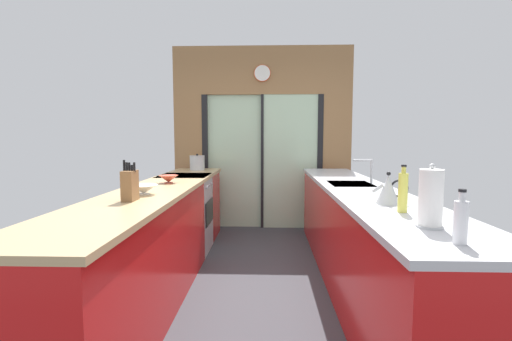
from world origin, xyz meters
TOP-DOWN VIEW (x-y plane):
  - ground_plane at (0.00, 0.60)m, footprint 5.04×7.60m
  - back_wall_unit at (0.00, 2.40)m, footprint 2.64×0.12m
  - left_counter_run at (-0.91, 0.13)m, footprint 0.62×3.80m
  - right_counter_run at (0.91, 0.30)m, footprint 0.62×3.80m
  - sink_faucet at (1.05, 0.55)m, footprint 0.19×0.02m
  - oven_range at (-0.91, 1.25)m, footprint 0.60×0.60m
  - mixing_bowl_near at (-0.89, -0.17)m, footprint 0.22×0.22m
  - mixing_bowl_far at (-0.89, 0.52)m, footprint 0.19×0.19m
  - knife_block at (-0.89, -0.44)m, footprint 0.09×0.14m
  - stock_pot at (-0.89, 1.92)m, footprint 0.21×0.21m
  - kettle at (0.89, -0.50)m, footprint 0.24×0.15m
  - soap_bottle_near at (0.89, -1.39)m, footprint 0.06×0.06m
  - soap_bottle_far at (0.89, -0.76)m, footprint 0.06×0.06m
  - paper_towel_roll at (0.89, -1.11)m, footprint 0.13×0.13m

SIDE VIEW (x-z plane):
  - ground_plane at x=0.00m, z-range -0.02..0.00m
  - oven_range at x=-0.91m, z-range 0.00..0.92m
  - right_counter_run at x=0.91m, z-range 0.00..0.92m
  - left_counter_run at x=-0.91m, z-range 0.01..0.93m
  - mixing_bowl_near at x=-0.89m, z-range 0.92..1.00m
  - mixing_bowl_far at x=-0.89m, z-range 0.92..1.00m
  - kettle at x=0.89m, z-range 0.91..1.13m
  - soap_bottle_near at x=0.89m, z-range 0.90..1.13m
  - stock_pot at x=-0.89m, z-range 0.91..1.13m
  - knife_block at x=-0.89m, z-range 0.89..1.18m
  - soap_bottle_far at x=0.89m, z-range 0.90..1.19m
  - paper_towel_roll at x=0.89m, z-range 0.90..1.22m
  - sink_faucet at x=1.05m, z-range 0.96..1.20m
  - back_wall_unit at x=0.00m, z-range 0.17..2.87m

